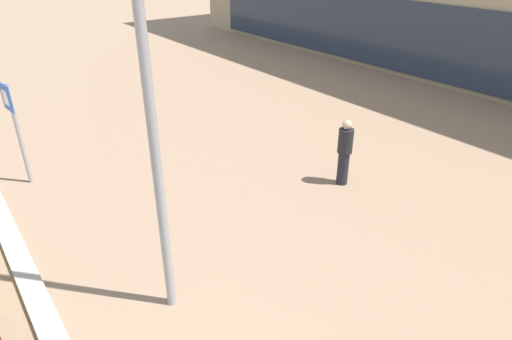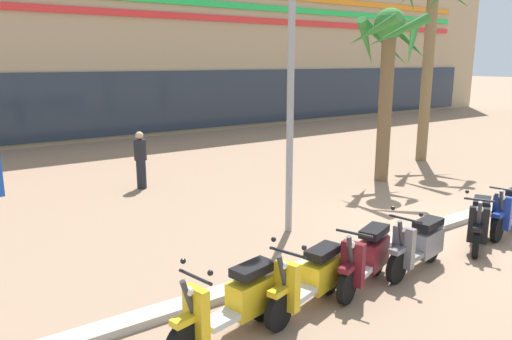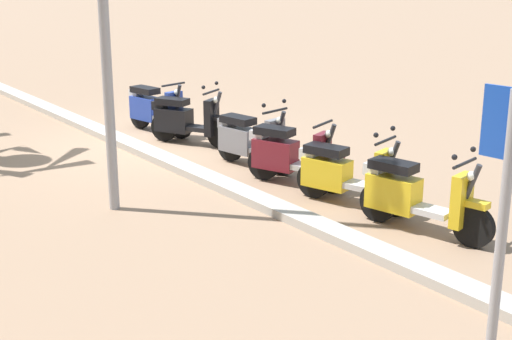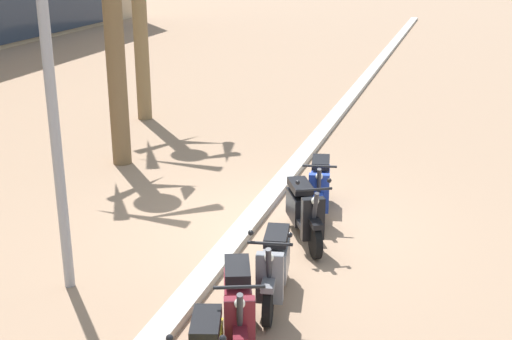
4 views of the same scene
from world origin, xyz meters
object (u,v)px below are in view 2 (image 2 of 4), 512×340
at_px(scooter_blue_mid_front, 511,211).
at_px(palm_tree_near_sign, 432,18).
at_px(pedestrian_window_shopping, 141,159).
at_px(scooter_grey_lead_nearest, 419,244).
at_px(scooter_yellow_mid_rear, 311,278).
at_px(scooter_maroon_far_back, 367,257).
at_px(street_lamp, 292,2).
at_px(palm_tree_mid_walkway, 388,56).
at_px(scooter_yellow_mid_centre, 236,302).
at_px(scooter_black_tail_end, 480,221).

bearing_deg(scooter_blue_mid_front, palm_tree_near_sign, 49.65).
bearing_deg(pedestrian_window_shopping, scooter_grey_lead_nearest, -77.54).
height_order(scooter_yellow_mid_rear, scooter_maroon_far_back, scooter_yellow_mid_rear).
distance_m(palm_tree_near_sign, street_lamp, 9.03).
distance_m(scooter_maroon_far_back, palm_tree_mid_walkway, 7.81).
xyz_separation_m(scooter_yellow_mid_centre, scooter_maroon_far_back, (2.45, 0.03, -0.00)).
bearing_deg(scooter_blue_mid_front, scooter_black_tail_end, 179.91).
relative_size(scooter_yellow_mid_centre, scooter_black_tail_end, 1.17).
distance_m(palm_tree_mid_walkway, pedestrian_window_shopping, 7.46).
xyz_separation_m(scooter_blue_mid_front, street_lamp, (-3.67, 2.69, 4.06)).
relative_size(scooter_blue_mid_front, palm_tree_mid_walkway, 0.36).
xyz_separation_m(scooter_yellow_mid_centre, scooter_black_tail_end, (5.55, -0.01, -0.01)).
bearing_deg(palm_tree_near_sign, scooter_grey_lead_nearest, -143.99).
bearing_deg(scooter_maroon_far_back, palm_tree_near_sign, 31.89).
bearing_deg(pedestrian_window_shopping, street_lamp, -77.24).
xyz_separation_m(scooter_maroon_far_back, palm_tree_mid_walkway, (5.59, 4.48, 3.13)).
distance_m(scooter_black_tail_end, palm_tree_mid_walkway, 6.04).
xyz_separation_m(scooter_grey_lead_nearest, street_lamp, (-0.58, 2.76, 4.08)).
height_order(scooter_blue_mid_front, pedestrian_window_shopping, pedestrian_window_shopping).
bearing_deg(scooter_maroon_far_back, scooter_blue_mid_front, -0.54).
bearing_deg(scooter_grey_lead_nearest, pedestrian_window_shopping, 102.46).
distance_m(scooter_yellow_mid_centre, street_lamp, 5.74).
height_order(scooter_yellow_mid_rear, street_lamp, street_lamp).
height_order(scooter_yellow_mid_rear, scooter_grey_lead_nearest, same).
xyz_separation_m(scooter_grey_lead_nearest, scooter_blue_mid_front, (3.09, 0.07, 0.02)).
height_order(palm_tree_mid_walkway, pedestrian_window_shopping, palm_tree_mid_walkway).
relative_size(palm_tree_mid_walkway, palm_tree_near_sign, 0.75).
bearing_deg(street_lamp, scooter_yellow_mid_centre, -138.50).
bearing_deg(pedestrian_window_shopping, scooter_yellow_mid_centre, -103.79).
height_order(scooter_yellow_mid_centre, palm_tree_mid_walkway, palm_tree_mid_walkway).
height_order(scooter_black_tail_end, palm_tree_near_sign, palm_tree_near_sign).
height_order(scooter_maroon_far_back, scooter_black_tail_end, scooter_black_tail_end).
height_order(scooter_grey_lead_nearest, pedestrian_window_shopping, pedestrian_window_shopping).
bearing_deg(scooter_maroon_far_back, street_lamp, 77.68).
distance_m(scooter_maroon_far_back, scooter_black_tail_end, 3.09).
xyz_separation_m(palm_tree_near_sign, pedestrian_window_shopping, (-9.65, 2.03, -4.03)).
relative_size(scooter_yellow_mid_centre, street_lamp, 0.25).
relative_size(scooter_grey_lead_nearest, scooter_black_tail_end, 1.09).
bearing_deg(scooter_yellow_mid_centre, palm_tree_near_sign, 26.22).
xyz_separation_m(scooter_yellow_mid_rear, pedestrian_window_shopping, (0.62, 7.72, 0.39)).
height_order(scooter_blue_mid_front, palm_tree_mid_walkway, palm_tree_mid_walkway).
bearing_deg(palm_tree_near_sign, scooter_blue_mid_front, -130.35).
distance_m(scooter_maroon_far_back, pedestrian_window_shopping, 7.72).
height_order(scooter_black_tail_end, street_lamp, street_lamp).
height_order(scooter_yellow_mid_rear, pedestrian_window_shopping, pedestrian_window_shopping).
distance_m(scooter_yellow_mid_centre, scooter_maroon_far_back, 2.46).
bearing_deg(palm_tree_mid_walkway, scooter_black_tail_end, -118.90).
bearing_deg(palm_tree_mid_walkway, scooter_blue_mid_front, -106.45).
xyz_separation_m(scooter_yellow_mid_rear, scooter_blue_mid_front, (5.43, -0.01, 0.02)).
bearing_deg(pedestrian_window_shopping, scooter_blue_mid_front, -58.09).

